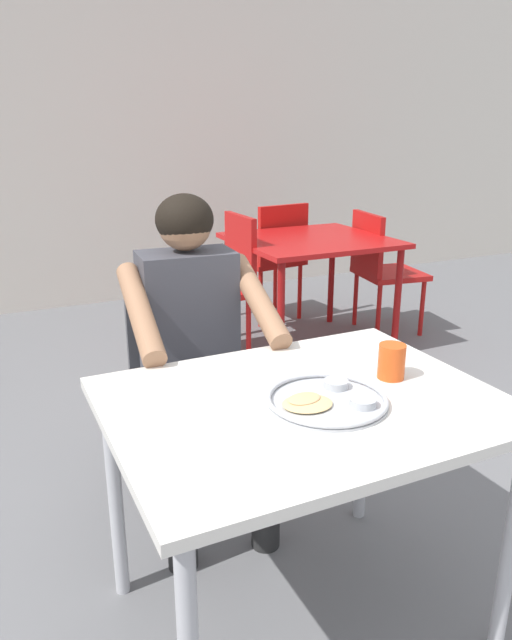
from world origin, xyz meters
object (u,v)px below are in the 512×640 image
object	(u,v)px
chair_foreground	(181,369)
chair_red_far	(275,253)
chair_red_right	(380,264)
drinking_cup	(392,360)
table_background_red	(311,250)
table_foreground	(303,426)
diner_foreground	(195,333)
thali_tray	(326,399)
chair_red_left	(224,278)

from	to	relation	value
chair_foreground	chair_red_far	xyz separation A→B (m)	(1.31, 1.74, 0.02)
chair_red_right	drinking_cup	bearing A→B (deg)	-126.27
chair_foreground	table_background_red	bearing A→B (deg)	41.98
table_foreground	chair_foreground	size ratio (longest dim) A/B	1.22
chair_foreground	diner_foreground	xyz separation A→B (m)	(-0.01, -0.22, 0.23)
drinking_cup	chair_red_right	xyz separation A→B (m)	(1.50, 2.05, -0.29)
table_foreground	thali_tray	size ratio (longest dim) A/B	3.24
chair_red_left	chair_red_far	size ratio (longest dim) A/B	1.02
table_foreground	table_background_red	xyz separation A→B (m)	(1.20, 2.01, 0.00)
table_foreground	chair_red_far	distance (m)	2.91
thali_tray	chair_foreground	size ratio (longest dim) A/B	0.38
chair_red_left	chair_red_far	bearing A→B (deg)	41.16
table_foreground	diner_foreground	xyz separation A→B (m)	(-0.07, 0.65, 0.07)
table_background_red	chair_red_far	distance (m)	0.63
chair_foreground	chair_red_far	world-z (taller)	chair_red_far
drinking_cup	diner_foreground	distance (m)	0.74
table_foreground	drinking_cup	world-z (taller)	drinking_cup
chair_red_left	diner_foreground	bearing A→B (deg)	-116.17
chair_foreground	chair_red_right	bearing A→B (deg)	32.63
table_background_red	chair_red_left	world-z (taller)	chair_red_left
chair_foreground	chair_red_right	xyz separation A→B (m)	(1.86, 1.19, -0.00)
chair_red_right	diner_foreground	bearing A→B (deg)	-142.95
table_foreground	drinking_cup	bearing A→B (deg)	3.04
drinking_cup	chair_red_right	world-z (taller)	chair_red_right
table_foreground	chair_red_far	xyz separation A→B (m)	(1.26, 2.62, -0.14)
chair_red_far	thali_tray	bearing A→B (deg)	-114.52
table_foreground	drinking_cup	xyz separation A→B (m)	(0.29, 0.02, 0.13)
drinking_cup	table_background_red	xyz separation A→B (m)	(0.91, 1.99, -0.13)
table_foreground	table_background_red	world-z (taller)	table_background_red
thali_tray	drinking_cup	distance (m)	0.27
diner_foreground	chair_red_left	distance (m)	1.59
table_foreground	table_background_red	size ratio (longest dim) A/B	1.09
chair_red_right	chair_red_far	size ratio (longest dim) A/B	0.97
table_foreground	table_background_red	bearing A→B (deg)	59.15
diner_foreground	table_background_red	world-z (taller)	diner_foreground
chair_foreground	chair_red_left	world-z (taller)	chair_red_left
thali_tray	drinking_cup	bearing A→B (deg)	13.92
drinking_cup	chair_red_right	size ratio (longest dim) A/B	0.12
chair_red_left	chair_red_right	xyz separation A→B (m)	(1.17, -0.00, -0.03)
chair_foreground	chair_red_far	distance (m)	2.18
thali_tray	diner_foreground	bearing A→B (deg)	98.83
drinking_cup	diner_foreground	size ratio (longest dim) A/B	0.08
table_foreground	chair_red_right	size ratio (longest dim) A/B	1.21
thali_tray	table_background_red	distance (m)	2.36
thali_tray	chair_red_left	size ratio (longest dim) A/B	0.35
table_background_red	chair_red_right	xyz separation A→B (m)	(0.60, 0.06, -0.16)
chair_red_left	thali_tray	bearing A→B (deg)	-105.46
table_background_red	chair_foreground	bearing A→B (deg)	-138.02
table_foreground	chair_red_left	size ratio (longest dim) A/B	1.14
chair_foreground	diner_foreground	bearing A→B (deg)	-93.38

